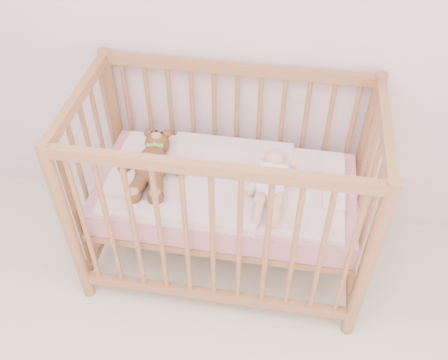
# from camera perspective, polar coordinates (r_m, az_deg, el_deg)

# --- Properties ---
(crib) EXTENTS (1.36, 0.76, 1.00)m
(crib) POSITION_cam_1_polar(r_m,az_deg,el_deg) (2.39, 0.19, -1.26)
(crib) COLOR #B3754C
(crib) RESTS_ON floor
(mattress) EXTENTS (1.22, 0.62, 0.13)m
(mattress) POSITION_cam_1_polar(r_m,az_deg,el_deg) (2.40, 0.19, -1.51)
(mattress) COLOR pink
(mattress) RESTS_ON crib
(blanket) EXTENTS (1.10, 0.58, 0.06)m
(blanket) POSITION_cam_1_polar(r_m,az_deg,el_deg) (2.35, 0.20, -0.22)
(blanket) COLOR pink
(blanket) RESTS_ON mattress
(baby) EXTENTS (0.23, 0.48, 0.11)m
(baby) POSITION_cam_1_polar(r_m,az_deg,el_deg) (2.27, 5.45, 0.19)
(baby) COLOR white
(baby) RESTS_ON blanket
(teddy_bear) EXTENTS (0.38, 0.51, 0.13)m
(teddy_bear) POSITION_cam_1_polar(r_m,az_deg,el_deg) (2.34, -8.33, 1.90)
(teddy_bear) COLOR brown
(teddy_bear) RESTS_ON blanket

